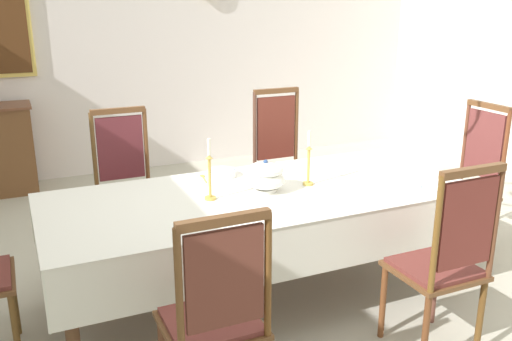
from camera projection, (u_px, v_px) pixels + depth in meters
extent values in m
cube|color=#B4B09F|center=(257.00, 294.00, 3.76)|extent=(7.14, 6.40, 0.04)
cube|color=silver|center=(137.00, 31.00, 6.12)|extent=(7.14, 0.08, 3.14)
cylinder|color=brown|center=(72.00, 328.00, 2.72)|extent=(0.07, 0.07, 0.70)
cylinder|color=brown|center=(457.00, 242.00, 3.68)|extent=(0.07, 0.07, 0.70)
cylinder|color=brown|center=(55.00, 254.00, 3.51)|extent=(0.07, 0.07, 0.70)
cylinder|color=brown|center=(376.00, 199.00, 4.48)|extent=(0.07, 0.07, 0.70)
cube|color=brown|center=(261.00, 203.00, 3.51)|extent=(2.55, 0.99, 0.08)
cube|color=brown|center=(261.00, 195.00, 3.49)|extent=(2.67, 1.11, 0.03)
cube|color=white|center=(261.00, 192.00, 3.48)|extent=(2.69, 1.13, 0.00)
cube|color=white|center=(303.00, 251.00, 3.05)|extent=(2.69, 0.00, 0.33)
cube|color=white|center=(229.00, 190.00, 4.02)|extent=(2.69, 0.00, 0.33)
cube|color=white|center=(38.00, 254.00, 3.01)|extent=(0.00, 1.13, 0.33)
cube|color=white|center=(426.00, 189.00, 4.06)|extent=(0.00, 1.13, 0.33)
cylinder|color=brown|center=(235.00, 340.00, 2.82)|extent=(0.04, 0.04, 0.46)
cube|color=brown|center=(211.00, 325.00, 2.52)|extent=(0.44, 0.42, 0.03)
cube|color=brown|center=(211.00, 320.00, 2.51)|extent=(0.40, 0.38, 0.02)
cylinder|color=brown|center=(179.00, 295.00, 2.19)|extent=(0.03, 0.03, 0.57)
cylinder|color=brown|center=(268.00, 276.00, 2.34)|extent=(0.03, 0.03, 0.57)
cube|color=brown|center=(225.00, 279.00, 2.26)|extent=(0.34, 0.02, 0.44)
cube|color=brown|center=(224.00, 220.00, 2.18)|extent=(0.40, 0.04, 0.04)
cylinder|color=brown|center=(162.00, 236.00, 4.07)|extent=(0.04, 0.04, 0.46)
cylinder|color=brown|center=(110.00, 245.00, 3.92)|extent=(0.04, 0.04, 0.46)
cylinder|color=brown|center=(150.00, 219.00, 4.39)|extent=(0.04, 0.04, 0.46)
cylinder|color=brown|center=(101.00, 227.00, 4.24)|extent=(0.04, 0.04, 0.46)
cube|color=brown|center=(129.00, 201.00, 4.08)|extent=(0.44, 0.42, 0.03)
cube|color=brown|center=(129.00, 198.00, 4.08)|extent=(0.40, 0.38, 0.02)
cylinder|color=brown|center=(146.00, 149.00, 4.23)|extent=(0.03, 0.03, 0.63)
cylinder|color=brown|center=(94.00, 155.00, 4.07)|extent=(0.03, 0.03, 0.63)
cube|color=maroon|center=(120.00, 148.00, 4.14)|extent=(0.34, 0.02, 0.48)
cube|color=brown|center=(118.00, 111.00, 4.06)|extent=(0.40, 0.04, 0.04)
cylinder|color=brown|center=(383.00, 301.00, 3.18)|extent=(0.04, 0.04, 0.46)
cylinder|color=brown|center=(435.00, 288.00, 3.33)|extent=(0.04, 0.04, 0.46)
cylinder|color=brown|center=(425.00, 334.00, 2.87)|extent=(0.04, 0.04, 0.46)
cylinder|color=brown|center=(480.00, 318.00, 3.02)|extent=(0.04, 0.04, 0.46)
cube|color=brown|center=(434.00, 271.00, 3.03)|extent=(0.44, 0.42, 0.03)
cube|color=brown|center=(435.00, 266.00, 3.02)|extent=(0.40, 0.38, 0.02)
cylinder|color=brown|center=(436.00, 236.00, 2.69)|extent=(0.03, 0.03, 0.61)
cylinder|color=brown|center=(495.00, 223.00, 2.85)|extent=(0.03, 0.03, 0.61)
cube|color=maroon|center=(467.00, 224.00, 2.76)|extent=(0.34, 0.02, 0.47)
cube|color=brown|center=(474.00, 171.00, 2.68)|extent=(0.40, 0.04, 0.04)
cylinder|color=brown|center=(315.00, 210.00, 4.58)|extent=(0.04, 0.04, 0.46)
cylinder|color=brown|center=(274.00, 217.00, 4.43)|extent=(0.04, 0.04, 0.46)
cylinder|color=brown|center=(295.00, 196.00, 4.89)|extent=(0.04, 0.04, 0.46)
cylinder|color=brown|center=(256.00, 203.00, 4.75)|extent=(0.04, 0.04, 0.46)
cube|color=brown|center=(285.00, 179.00, 4.59)|extent=(0.44, 0.42, 0.03)
cube|color=brown|center=(285.00, 176.00, 4.59)|extent=(0.40, 0.38, 0.02)
cylinder|color=brown|center=(296.00, 130.00, 4.73)|extent=(0.03, 0.03, 0.70)
cylinder|color=brown|center=(255.00, 134.00, 4.58)|extent=(0.03, 0.03, 0.70)
cube|color=brown|center=(276.00, 128.00, 4.64)|extent=(0.34, 0.02, 0.53)
cube|color=brown|center=(276.00, 91.00, 4.55)|extent=(0.40, 0.04, 0.04)
cylinder|color=brown|center=(14.00, 299.00, 3.21)|extent=(0.04, 0.04, 0.46)
cylinder|color=brown|center=(16.00, 333.00, 2.88)|extent=(0.04, 0.04, 0.46)
cylinder|color=brown|center=(456.00, 237.00, 4.05)|extent=(0.04, 0.04, 0.46)
cylinder|color=brown|center=(422.00, 219.00, 4.38)|extent=(0.04, 0.04, 0.46)
cylinder|color=brown|center=(493.00, 229.00, 4.19)|extent=(0.04, 0.04, 0.46)
cylinder|color=brown|center=(456.00, 212.00, 4.53)|extent=(0.04, 0.04, 0.46)
cube|color=brown|center=(460.00, 195.00, 4.22)|extent=(0.42, 0.44, 0.03)
cube|color=brown|center=(460.00, 192.00, 4.21)|extent=(0.38, 0.40, 0.02)
cylinder|color=brown|center=(504.00, 155.00, 4.02)|extent=(0.03, 0.03, 0.66)
cylinder|color=brown|center=(465.00, 143.00, 4.36)|extent=(0.03, 0.03, 0.66)
cube|color=brown|center=(484.00, 145.00, 4.18)|extent=(0.02, 0.34, 0.50)
cube|color=brown|center=(489.00, 106.00, 4.10)|extent=(0.04, 0.40, 0.04)
cylinder|color=white|center=(265.00, 190.00, 3.49)|extent=(0.14, 0.14, 0.02)
ellipsoid|color=white|center=(266.00, 180.00, 3.47)|extent=(0.25, 0.25, 0.11)
ellipsoid|color=white|center=(266.00, 169.00, 3.45)|extent=(0.23, 0.23, 0.09)
sphere|color=#2D4B84|center=(266.00, 162.00, 3.44)|extent=(0.03, 0.03, 0.03)
cylinder|color=gold|center=(210.00, 198.00, 3.35)|extent=(0.07, 0.07, 0.02)
cylinder|color=gold|center=(210.00, 178.00, 3.31)|extent=(0.02, 0.02, 0.25)
cone|color=gold|center=(209.00, 157.00, 3.27)|extent=(0.04, 0.04, 0.02)
cylinder|color=silver|center=(209.00, 147.00, 3.25)|extent=(0.02, 0.02, 0.10)
cylinder|color=gold|center=(308.00, 184.00, 3.61)|extent=(0.07, 0.07, 0.02)
cylinder|color=gold|center=(308.00, 166.00, 3.58)|extent=(0.02, 0.02, 0.23)
cone|color=gold|center=(309.00, 148.00, 3.54)|extent=(0.04, 0.04, 0.02)
cylinder|color=silver|center=(309.00, 139.00, 3.53)|extent=(0.02, 0.02, 0.10)
cylinder|color=white|center=(433.00, 190.00, 3.47)|extent=(0.15, 0.15, 0.03)
cylinder|color=white|center=(433.00, 189.00, 3.47)|extent=(0.13, 0.13, 0.02)
torus|color=#2D4B84|center=(433.00, 189.00, 3.47)|extent=(0.15, 0.15, 0.01)
cylinder|color=white|center=(222.00, 173.00, 3.78)|extent=(0.20, 0.20, 0.05)
cylinder|color=white|center=(221.00, 172.00, 3.78)|extent=(0.16, 0.16, 0.03)
torus|color=#2D4B84|center=(221.00, 170.00, 3.78)|extent=(0.19, 0.19, 0.01)
cube|color=gold|center=(450.00, 191.00, 3.49)|extent=(0.02, 0.14, 0.00)
ellipsoid|color=gold|center=(440.00, 187.00, 3.56)|extent=(0.03, 0.05, 0.01)
cube|color=gold|center=(205.00, 180.00, 3.71)|extent=(0.03, 0.14, 0.00)
ellipsoid|color=gold|center=(202.00, 176.00, 3.78)|extent=(0.03, 0.05, 0.01)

